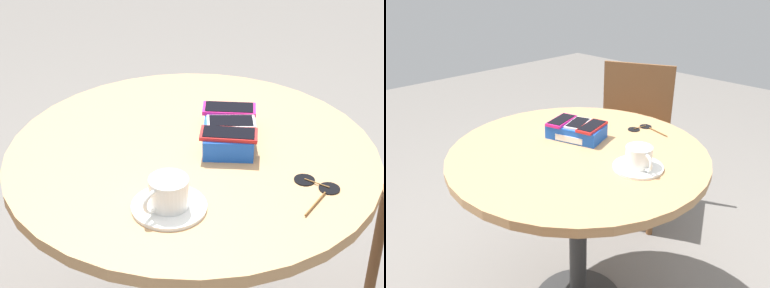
{
  "view_description": "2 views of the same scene",
  "coord_description": "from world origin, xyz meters",
  "views": [
    {
      "loc": [
        1.25,
        0.47,
        1.56
      ],
      "look_at": [
        0.0,
        0.0,
        0.77
      ],
      "focal_mm": 60.0,
      "sensor_mm": 36.0,
      "label": 1
    },
    {
      "loc": [
        0.84,
        -0.84,
        1.32
      ],
      "look_at": [
        0.0,
        0.0,
        0.77
      ],
      "focal_mm": 35.0,
      "sensor_mm": 36.0,
      "label": 2
    }
  ],
  "objects": [
    {
      "name": "phone_white",
      "position": [
        -0.07,
        0.07,
        0.81
      ],
      "size": [
        0.1,
        0.13,
        0.01
      ],
      "color": "silver",
      "rests_on": "phone_box"
    },
    {
      "name": "saucer",
      "position": [
        0.23,
        0.04,
        0.75
      ],
      "size": [
        0.16,
        0.16,
        0.01
      ],
      "primitive_type": "cylinder",
      "color": "white",
      "rests_on": "round_table"
    },
    {
      "name": "coffee_cup",
      "position": [
        0.24,
        0.04,
        0.79
      ],
      "size": [
        0.11,
        0.08,
        0.07
      ],
      "color": "white",
      "rests_on": "saucer"
    },
    {
      "name": "round_table",
      "position": [
        0.0,
        0.0,
        0.62
      ],
      "size": [
        0.91,
        0.91,
        0.75
      ],
      "color": "#2D2D2D",
      "rests_on": "ground_plane"
    },
    {
      "name": "phone_red",
      "position": [
        -0.02,
        0.09,
        0.81
      ],
      "size": [
        0.09,
        0.15,
        0.01
      ],
      "color": "red",
      "rests_on": "phone_box"
    },
    {
      "name": "sunglasses",
      "position": [
        0.05,
        0.31,
        0.75
      ],
      "size": [
        0.16,
        0.11,
        0.01
      ],
      "color": "black",
      "rests_on": "round_table"
    },
    {
      "name": "phone_box",
      "position": [
        -0.08,
        0.07,
        0.78
      ],
      "size": [
        0.23,
        0.17,
        0.05
      ],
      "color": "blue",
      "rests_on": "round_table"
    },
    {
      "name": "phone_magenta",
      "position": [
        -0.14,
        0.05,
        0.81
      ],
      "size": [
        0.1,
        0.15,
        0.01
      ],
      "color": "#D11975",
      "rests_on": "phone_box"
    }
  ]
}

